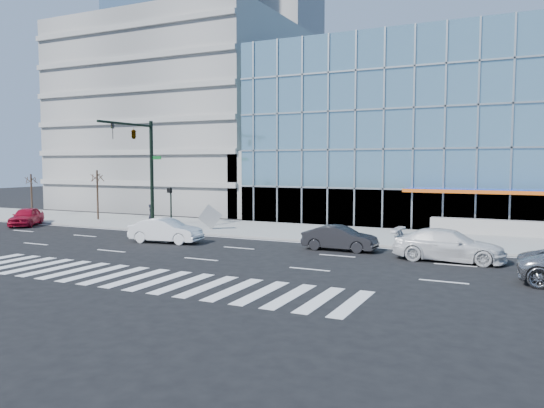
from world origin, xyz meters
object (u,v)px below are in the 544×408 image
Objects in this scene: white_sedan at (166,231)px; red_sedan at (26,217)px; ped_signal_post at (170,201)px; pedestrian at (151,215)px; street_tree_near at (97,177)px; white_suv at (449,245)px; dark_sedan at (340,238)px; street_tree_far at (31,180)px; tilted_panel at (210,217)px; traffic_signal at (139,147)px.

white_sedan reaches higher than red_sedan.
ped_signal_post reaches higher than pedestrian.
street_tree_near is 30.38m from white_suv.
white_suv reaches higher than dark_sedan.
dark_sedan is (-6.00, 0.77, -0.10)m from white_suv.
pedestrian is (9.28, 3.81, 0.22)m from red_sedan.
street_tree_far is at bearing 105.28° from red_sedan.
street_tree_far is 0.85× the size of white_sedan.
street_tree_near is at bearing 51.89° from white_sedan.
pedestrian reaches higher than red_sedan.
white_sedan is 1.08× the size of dark_sedan.
white_suv is at bearing -35.21° from tilted_panel.
white_suv reaches higher than red_sedan.
red_sedan is at bearing 88.46° from dark_sedan.
ped_signal_post reaches higher than white_sedan.
dark_sedan is at bearing 83.47° from white_suv.
street_tree_near is (-7.00, 2.93, -2.39)m from traffic_signal.
traffic_signal is at bearing 80.35° from dark_sedan.
traffic_signal reaches higher than ped_signal_post.
dark_sedan is 2.65× the size of pedestrian.
pedestrian is (-16.86, 4.45, 0.25)m from dark_sedan.
ped_signal_post is 0.71× the size of dark_sedan.
ped_signal_post is 14.46m from dark_sedan.
red_sedan is at bearing -43.16° from street_tree_far.
tilted_panel reaches higher than white_suv.
red_sedan is at bearing -117.22° from street_tree_near.
traffic_signal is 2.07× the size of street_tree_far.
red_sedan is 15.34m from tilted_panel.
traffic_signal is 9.21m from white_sedan.
white_suv is at bearing -93.79° from white_sedan.
dark_sedan is at bearing -120.84° from pedestrian.
traffic_signal reaches higher than white_sedan.
dark_sedan is at bearing -39.41° from tilted_panel.
tilted_panel reaches higher than pedestrian.
tilted_panel is at bearing 17.07° from ped_signal_post.
white_sedan is (20.83, -7.57, -2.69)m from street_tree_far.
street_tree_far is 14.94m from pedestrian.
traffic_signal is at bearing -171.48° from ped_signal_post.
dark_sedan is at bearing -13.61° from street_tree_near.
white_sedan is at bearing -151.80° from pedestrian.
white_suv is at bearing -8.92° from traffic_signal.
street_tree_near is at bearing 63.34° from pedestrian.
ped_signal_post is at bearing -130.87° from pedestrian.
tilted_panel is at bearing -18.82° from red_sedan.
dark_sedan is at bearing -32.96° from red_sedan.
street_tree_far is 2.43× the size of pedestrian.
traffic_signal is 1.90× the size of dark_sedan.
white_sedan is at bearing -19.97° from street_tree_far.
traffic_signal is 1.46× the size of white_suv.
street_tree_near reaches higher than street_tree_far.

